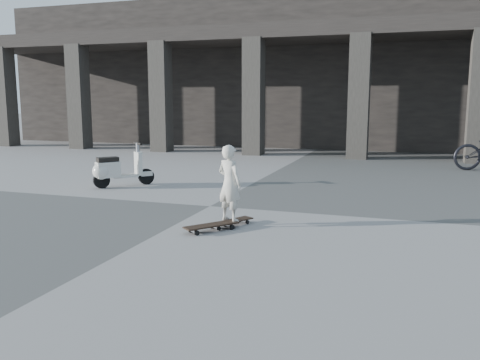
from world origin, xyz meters
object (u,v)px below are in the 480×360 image
(skateboard_spare, at_px, (211,226))
(scooter, at_px, (113,170))
(child, at_px, (230,183))
(longboard, at_px, (230,222))

(skateboard_spare, xyz_separation_m, scooter, (-3.47, 2.82, 0.31))
(skateboard_spare, height_order, child, child)
(skateboard_spare, bearing_deg, scooter, 88.94)
(longboard, distance_m, skateboard_spare, 0.40)
(scooter, bearing_deg, longboard, -83.15)
(longboard, relative_size, scooter, 0.73)
(child, bearing_deg, skateboard_spare, 88.91)
(child, distance_m, scooter, 4.40)
(scooter, bearing_deg, child, -83.15)
(longboard, xyz_separation_m, scooter, (-3.63, 2.46, 0.32))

